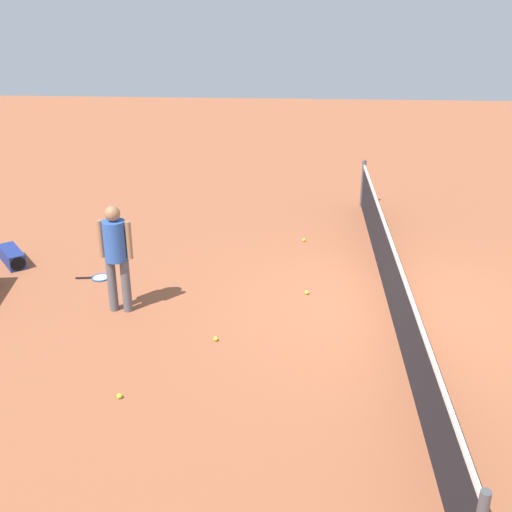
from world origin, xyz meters
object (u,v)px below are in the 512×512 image
object	(u,v)px
equipment_bag	(13,257)
tennis_ball_midcourt	(119,396)
tennis_ball_by_net	(304,240)
tennis_ball_baseline	(216,339)
tennis_racket_near_player	(99,278)
player_near_side	(116,250)
tennis_ball_near_player	(307,292)

from	to	relation	value
equipment_bag	tennis_ball_midcourt	bearing A→B (deg)	37.92
tennis_ball_by_net	tennis_ball_baseline	bearing A→B (deg)	-18.01
tennis_ball_by_net	tennis_ball_midcourt	world-z (taller)	same
tennis_racket_near_player	tennis_ball_baseline	size ratio (longest dim) A/B	9.10
tennis_ball_baseline	tennis_ball_by_net	bearing A→B (deg)	161.99
player_near_side	tennis_ball_midcourt	distance (m)	2.51
tennis_racket_near_player	tennis_ball_by_net	bearing A→B (deg)	118.76
equipment_bag	player_near_side	bearing A→B (deg)	56.57
tennis_racket_near_player	tennis_ball_midcourt	world-z (taller)	tennis_ball_midcourt
tennis_ball_midcourt	equipment_bag	bearing A→B (deg)	-142.08
player_near_side	tennis_ball_midcourt	size ratio (longest dim) A/B	25.76
tennis_ball_near_player	tennis_ball_midcourt	xyz separation A→B (m)	(2.98, -2.30, 0.00)
tennis_ball_near_player	tennis_ball_by_net	distance (m)	2.32
tennis_ball_midcourt	equipment_bag	distance (m)	4.85
tennis_ball_near_player	tennis_ball_by_net	bearing A→B (deg)	-179.07
player_near_side	tennis_ball_midcourt	xyz separation A→B (m)	(2.24, 0.58, -0.98)
tennis_racket_near_player	tennis_ball_near_player	world-z (taller)	tennis_ball_near_player
tennis_ball_near_player	tennis_ball_by_net	xyz separation A→B (m)	(-2.32, -0.04, 0.00)
player_near_side	tennis_ball_by_net	bearing A→B (deg)	137.12
player_near_side	equipment_bag	size ratio (longest dim) A/B	2.12
tennis_ball_near_player	equipment_bag	xyz separation A→B (m)	(-0.85, -5.28, 0.11)
tennis_racket_near_player	tennis_ball_by_net	size ratio (longest dim) A/B	9.10
player_near_side	equipment_bag	distance (m)	3.01
tennis_racket_near_player	tennis_ball_near_player	distance (m)	3.59
player_near_side	tennis_ball_by_net	size ratio (longest dim) A/B	25.76
player_near_side	tennis_ball_midcourt	world-z (taller)	player_near_side
tennis_ball_baseline	player_near_side	bearing A→B (deg)	-117.56
tennis_racket_near_player	tennis_ball_midcourt	distance (m)	3.59
tennis_racket_near_player	tennis_ball_near_player	bearing A→B (deg)	83.92
tennis_racket_near_player	tennis_ball_by_net	world-z (taller)	tennis_ball_by_net
tennis_racket_near_player	equipment_bag	distance (m)	1.78
player_near_side	equipment_bag	bearing A→B (deg)	-123.43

